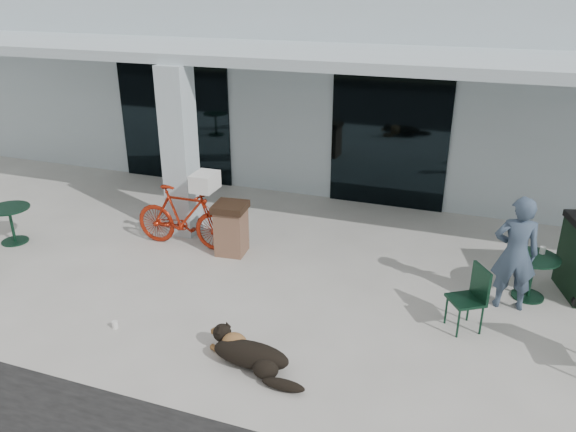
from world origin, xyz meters
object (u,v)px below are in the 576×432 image
at_px(dog, 251,353).
at_px(cafe_table_near, 12,225).
at_px(cafe_table_far, 531,277).
at_px(person, 515,254).
at_px(bicycle, 184,217).
at_px(cafe_chair_far_b, 466,299).
at_px(trash_receptacle, 231,229).

distance_m(dog, cafe_table_near, 5.81).
xyz_separation_m(cafe_table_far, person, (-0.30, -0.39, 0.52)).
height_order(bicycle, cafe_table_far, bicycle).
bearing_deg(cafe_table_far, cafe_table_near, -172.83).
relative_size(cafe_chair_far_b, person, 0.54).
xyz_separation_m(dog, cafe_table_near, (-5.51, 1.84, 0.15)).
distance_m(bicycle, person, 5.46).
height_order(dog, cafe_table_near, cafe_table_near).
xyz_separation_m(cafe_table_near, cafe_table_far, (8.80, 1.11, 0.00)).
height_order(dog, cafe_table_far, cafe_table_far).
relative_size(dog, cafe_chair_far_b, 1.23).
height_order(bicycle, dog, bicycle).
bearing_deg(cafe_chair_far_b, cafe_table_near, -123.29).
bearing_deg(cafe_table_near, dog, -18.51).
bearing_deg(bicycle, trash_receptacle, -87.93).
distance_m(cafe_table_near, cafe_table_far, 8.87).
relative_size(cafe_table_far, trash_receptacle, 0.79).
height_order(cafe_table_far, cafe_chair_far_b, cafe_chair_far_b).
xyz_separation_m(cafe_table_far, cafe_chair_far_b, (-0.88, -1.21, 0.12)).
bearing_deg(cafe_chair_far_b, trash_receptacle, -137.44).
bearing_deg(cafe_chair_far_b, bicycle, -134.28).
distance_m(cafe_chair_far_b, trash_receptacle, 4.12).
bearing_deg(cafe_chair_far_b, cafe_table_far, 111.37).
bearing_deg(cafe_chair_far_b, person, 112.29).
bearing_deg(bicycle, dog, -139.20).
height_order(cafe_table_far, person, person).
relative_size(cafe_table_near, cafe_table_far, 1.00).
relative_size(bicycle, cafe_chair_far_b, 2.03).
distance_m(cafe_table_near, person, 8.54).
bearing_deg(person, bicycle, -8.73).
distance_m(cafe_table_far, cafe_chair_far_b, 1.50).
xyz_separation_m(cafe_table_far, trash_receptacle, (-4.86, -0.15, 0.12)).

